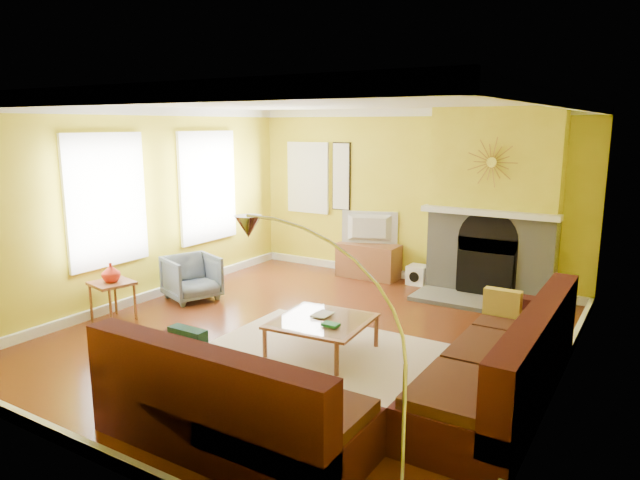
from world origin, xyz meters
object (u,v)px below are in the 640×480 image
Objects in this scene: coffee_table at (322,336)px; arc_lamp at (328,375)px; media_console at (368,261)px; side_table at (113,301)px; armchair at (192,278)px; sectional_sofa at (367,343)px.

coffee_table is 2.71m from arc_lamp.
side_table is (-1.80, -3.60, -0.02)m from media_console.
coffee_table is 3.26m from media_console.
coffee_table is 2.84m from side_table.
armchair is 4.97m from arc_lamp.
arc_lamp reaches higher than media_console.
media_console is (-1.80, 3.60, -0.17)m from sectional_sofa.
sectional_sofa reaches higher than side_table.
armchair is at bearing 143.99° from arc_lamp.
media_console is 1.44× the size of armchair.
sectional_sofa is 3.61m from armchair.
sectional_sofa is 0.98m from coffee_table.
armchair is at bearing 160.56° from sectional_sofa.
arc_lamp reaches higher than sectional_sofa.
arc_lamp is (3.99, -2.90, 0.62)m from armchair.
side_table is at bearing 157.92° from arc_lamp.
media_console is at bearing 107.88° from coffee_table.
sectional_sofa is 1.87m from arc_lamp.
coffee_table is (-0.80, 0.50, -0.26)m from sectional_sofa.
armchair is 0.37× the size of arc_lamp.
arc_lamp is at bearing -70.86° from sectional_sofa.
sectional_sofa reaches higher than coffee_table.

